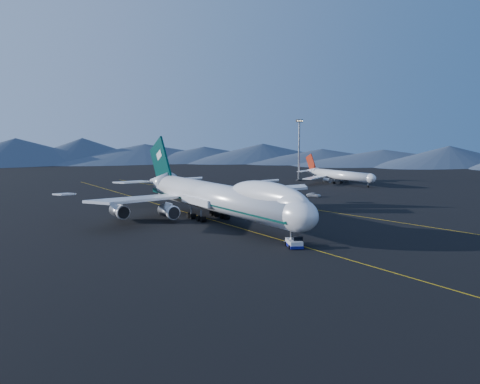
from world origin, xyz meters
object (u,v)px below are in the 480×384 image
boeing_747 (220,197)px  pushback_tug (294,243)px  second_jet (339,175)px  service_van (314,195)px  floodlight_mast (299,150)px

boeing_747 → pushback_tug: size_ratio=13.55×
second_jet → service_van: second_jet is taller
pushback_tug → second_jet: size_ratio=0.14×
boeing_747 → pushback_tug: boeing_747 is taller
pushback_tug → second_jet: (84.37, 78.63, 2.70)m
pushback_tug → boeing_747: bearing=111.5°
second_jet → service_van: bearing=-160.0°
floodlight_mast → second_jet: bearing=-72.9°
pushback_tug → service_van: size_ratio=1.20×
floodlight_mast → pushback_tug: bearing=-129.3°
boeing_747 → floodlight_mast: (77.19, 66.82, 6.87)m
boeing_747 → second_jet: size_ratio=1.86×
second_jet → floodlight_mast: bearing=90.3°
boeing_747 → floodlight_mast: floodlight_mast is taller
boeing_747 → service_van: size_ratio=16.26×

